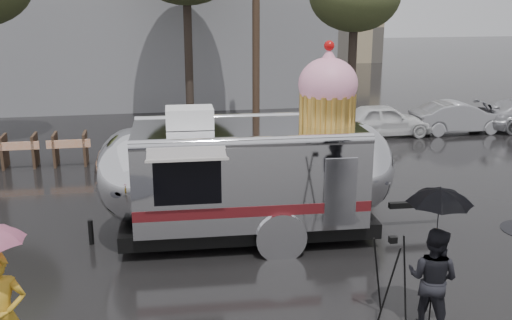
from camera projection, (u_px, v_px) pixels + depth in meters
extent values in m
plane|color=black|center=(253.00, 317.00, 9.89)|extent=(120.00, 120.00, 0.00)
cylinder|color=#473323|center=(256.00, 11.00, 22.37)|extent=(0.28, 0.28, 9.00)
cylinder|color=#382D26|center=(188.00, 41.00, 23.20)|extent=(0.32, 0.32, 6.75)
cylinder|color=#382D26|center=(352.00, 61.00, 22.49)|extent=(0.32, 0.32, 5.40)
cube|color=#473323|center=(4.00, 152.00, 18.24)|extent=(0.08, 0.80, 1.00)
cube|color=#473323|center=(35.00, 150.00, 18.39)|extent=(0.08, 0.80, 1.00)
cube|color=#E5590C|center=(16.00, 146.00, 17.89)|extent=(1.30, 0.04, 0.25)
cube|color=#473323|center=(56.00, 149.00, 18.49)|extent=(0.08, 0.80, 1.00)
cube|color=#473323|center=(86.00, 148.00, 18.64)|extent=(0.08, 0.80, 1.00)
cube|color=#E5590C|center=(68.00, 144.00, 18.14)|extent=(1.30, 0.04, 0.25)
imported|color=silver|center=(384.00, 117.00, 22.24)|extent=(4.00, 1.80, 1.40)
imported|color=#B2B2B7|center=(459.00, 115.00, 22.74)|extent=(4.00, 1.80, 1.40)
cube|color=silver|center=(247.00, 170.00, 12.80)|extent=(4.83, 2.64, 1.94)
ellipsoid|color=silver|center=(354.00, 166.00, 13.11)|extent=(1.70, 2.53, 1.94)
ellipsoid|color=silver|center=(134.00, 175.00, 12.48)|extent=(1.70, 2.53, 1.94)
cube|color=black|center=(247.00, 220.00, 13.10)|extent=(5.46, 2.34, 0.32)
cylinder|color=black|center=(280.00, 238.00, 12.12)|extent=(0.76, 0.26, 0.75)
cylinder|color=black|center=(264.00, 202.00, 14.23)|extent=(0.76, 0.26, 0.75)
cylinder|color=silver|center=(282.00, 239.00, 11.96)|extent=(1.04, 0.14, 1.03)
cube|color=black|center=(416.00, 204.00, 13.58)|extent=(1.30, 0.17, 0.13)
sphere|color=silver|center=(444.00, 201.00, 13.65)|extent=(0.18, 0.18, 0.17)
cylinder|color=black|center=(91.00, 232.00, 12.69)|extent=(0.11, 0.11, 0.54)
cube|color=#521115|center=(255.00, 212.00, 11.75)|extent=(4.74, 0.20, 0.22)
cube|color=#521115|center=(240.00, 175.00, 14.11)|extent=(4.74, 0.20, 0.22)
cube|color=black|center=(188.00, 183.00, 11.39)|extent=(1.29, 0.08, 0.86)
cube|color=#A09994|center=(187.00, 160.00, 11.00)|extent=(1.53, 0.59, 0.15)
cube|color=silver|center=(341.00, 192.00, 11.88)|extent=(0.65, 0.05, 1.40)
cube|color=white|center=(190.00, 117.00, 12.32)|extent=(0.99, 0.73, 0.41)
cylinder|color=#ECB248|center=(327.00, 109.00, 12.68)|extent=(1.16, 1.16, 0.65)
ellipsoid|color=#FFA3C0|center=(328.00, 84.00, 12.54)|extent=(1.29, 1.29, 1.12)
cone|color=#FFA3C0|center=(329.00, 57.00, 12.39)|extent=(0.56, 0.56, 0.43)
sphere|color=red|center=(329.00, 46.00, 12.32)|extent=(0.22, 0.22, 0.22)
imported|color=gold|center=(2.00, 317.00, 8.13)|extent=(0.69, 0.48, 1.85)
imported|color=black|center=(433.00, 279.00, 9.36)|extent=(0.89, 0.90, 1.70)
imported|color=black|center=(438.00, 212.00, 9.06)|extent=(1.21, 1.21, 0.83)
cylinder|color=black|center=(433.00, 281.00, 9.36)|extent=(0.02, 0.02, 1.65)
cylinder|color=black|center=(405.00, 280.00, 9.63)|extent=(0.03, 0.33, 1.43)
cylinder|color=black|center=(378.00, 276.00, 9.77)|extent=(0.29, 0.18, 1.43)
cylinder|color=black|center=(388.00, 289.00, 9.36)|extent=(0.29, 0.18, 1.43)
cube|color=black|center=(393.00, 240.00, 9.39)|extent=(0.12, 0.10, 0.10)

